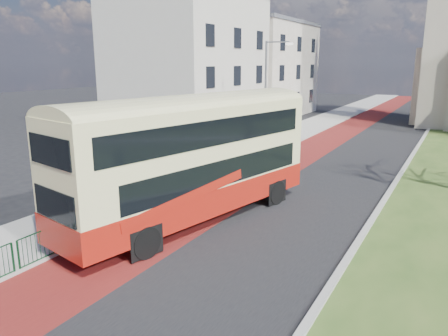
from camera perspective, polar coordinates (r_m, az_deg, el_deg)
The scene contains 11 objects.
ground at distance 17.23m, azimuth -5.32°, elevation -8.92°, with size 160.00×160.00×0.00m, color black.
road_carriageway at distance 34.59m, azimuth 15.76°, elevation 2.19°, with size 9.00×120.00×0.01m, color black.
bus_lane at distance 35.27m, azimuth 11.50°, elevation 2.65°, with size 3.40×120.00×0.01m, color #591414.
pavement_west at distance 36.55m, azimuth 5.81°, elevation 3.33°, with size 4.00×120.00×0.12m, color gray.
kerb_west at distance 35.82m, azimuth 8.76°, elevation 3.03°, with size 0.25×120.00×0.13m, color #999993.
kerb_east at distance 35.83m, azimuth 23.68°, elevation 2.03°, with size 0.25×80.00×0.13m, color #999993.
pedestrian_railing at distance 21.74m, azimuth -5.90°, elevation -2.54°, with size 0.07×24.00×1.12m.
street_block_near at distance 41.98m, azimuth -4.53°, elevation 13.55°, with size 10.30×14.30×13.00m.
street_block_far at distance 56.06m, azimuth 4.72°, elevation 12.82°, with size 10.30×16.30×11.50m.
streetlamp at distance 33.92m, azimuth 5.68°, elevation 10.25°, with size 2.13×0.18×8.00m.
bus at distance 18.01m, azimuth -4.02°, elevation 1.85°, with size 5.38×12.57×5.12m.
Camera 1 is at (9.02, -13.10, 6.62)m, focal length 35.00 mm.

